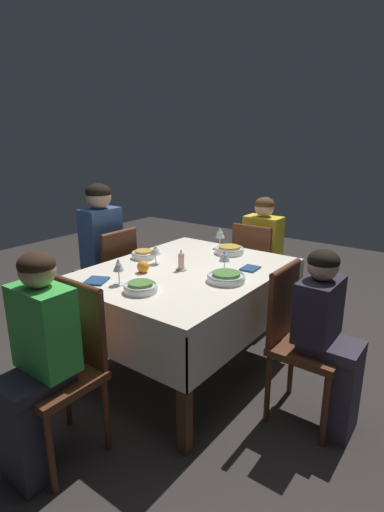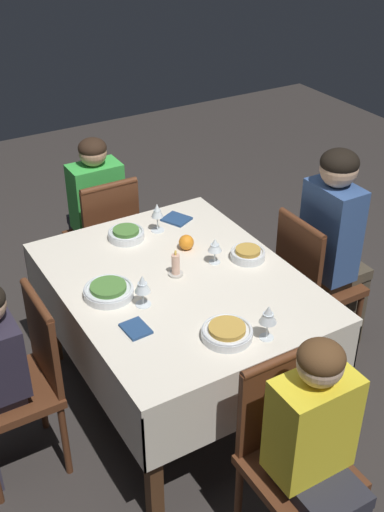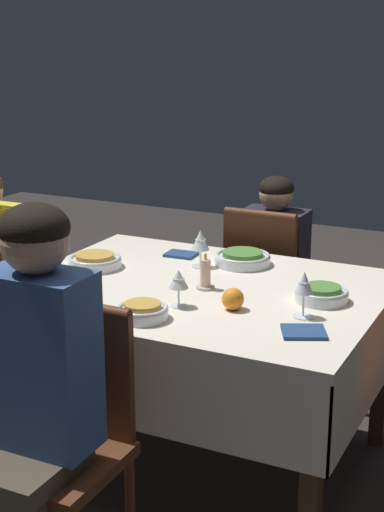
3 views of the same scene
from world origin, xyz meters
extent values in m
plane|color=#332D2B|center=(0.00, 0.00, 0.00)|extent=(8.00, 8.00, 0.00)
cube|color=silver|center=(0.00, 0.00, 0.72)|extent=(1.35, 1.06, 0.04)
cube|color=silver|center=(0.00, 0.53, 0.55)|extent=(1.35, 0.01, 0.29)
cube|color=silver|center=(0.00, -0.53, 0.55)|extent=(1.35, 0.01, 0.29)
cube|color=silver|center=(0.67, 0.00, 0.55)|extent=(0.01, 1.06, 0.29)
cube|color=silver|center=(-0.67, 0.00, 0.55)|extent=(0.01, 1.06, 0.29)
cube|color=#4C2D19|center=(0.60, 0.46, 0.35)|extent=(0.06, 0.06, 0.70)
cube|color=#4C2D19|center=(-0.60, 0.46, 0.35)|extent=(0.06, 0.06, 0.70)
cube|color=#4C2D19|center=(0.60, -0.46, 0.35)|extent=(0.06, 0.06, 0.70)
cube|color=#4C2D19|center=(-0.60, -0.46, 0.35)|extent=(0.06, 0.06, 0.70)
cube|color=#562D19|center=(0.06, 0.85, 0.44)|extent=(0.37, 0.37, 0.04)
cube|color=#562D19|center=(0.06, 0.68, 0.66)|extent=(0.34, 0.03, 0.41)
cylinder|color=#562D19|center=(0.06, 0.68, 0.87)|extent=(0.34, 0.04, 0.04)
cylinder|color=#562D19|center=(0.22, 1.01, 0.21)|extent=(0.03, 0.03, 0.42)
cylinder|color=#562D19|center=(-0.10, 1.01, 0.21)|extent=(0.03, 0.03, 0.42)
cylinder|color=#562D19|center=(0.22, 0.69, 0.21)|extent=(0.03, 0.03, 0.42)
cylinder|color=#562D19|center=(-0.10, 0.69, 0.21)|extent=(0.03, 0.03, 0.42)
cube|color=#562D19|center=(0.99, -0.03, 0.44)|extent=(0.37, 0.37, 0.04)
cube|color=#562D19|center=(0.82, -0.03, 0.66)|extent=(0.03, 0.34, 0.41)
cylinder|color=#562D19|center=(0.82, -0.03, 0.87)|extent=(0.04, 0.34, 0.04)
cylinder|color=#562D19|center=(0.83, -0.19, 0.21)|extent=(0.03, 0.03, 0.42)
cylinder|color=#562D19|center=(0.83, 0.13, 0.21)|extent=(0.03, 0.03, 0.42)
cube|color=#562D19|center=(0.02, -0.85, 0.44)|extent=(0.37, 0.37, 0.04)
cube|color=#562D19|center=(0.02, -0.68, 0.66)|extent=(0.34, 0.03, 0.41)
cylinder|color=#562D19|center=(0.02, -0.68, 0.87)|extent=(0.34, 0.04, 0.04)
cylinder|color=#562D19|center=(-0.14, -0.69, 0.21)|extent=(0.03, 0.03, 0.42)
cylinder|color=#562D19|center=(0.18, -0.69, 0.21)|extent=(0.03, 0.03, 0.42)
cube|color=#562D19|center=(-0.99, 0.02, 0.44)|extent=(0.37, 0.37, 0.04)
cube|color=#562D19|center=(-0.82, 0.02, 0.66)|extent=(0.03, 0.34, 0.41)
cylinder|color=#562D19|center=(-0.82, 0.02, 0.87)|extent=(0.04, 0.34, 0.04)
cylinder|color=#562D19|center=(-1.15, 0.19, 0.21)|extent=(0.03, 0.03, 0.42)
cylinder|color=#562D19|center=(-1.15, -0.14, 0.21)|extent=(0.03, 0.03, 0.42)
cylinder|color=#562D19|center=(-0.83, 0.19, 0.21)|extent=(0.03, 0.03, 0.42)
cylinder|color=#562D19|center=(-0.83, -0.14, 0.21)|extent=(0.03, 0.03, 0.42)
cube|color=#4C4233|center=(0.06, 1.05, 0.23)|extent=(0.23, 0.14, 0.46)
cube|color=#4C4233|center=(0.06, 0.96, 0.49)|extent=(0.24, 0.31, 0.06)
cube|color=#38568E|center=(0.06, 0.88, 0.77)|extent=(0.30, 0.18, 0.51)
sphere|color=#D6A884|center=(0.06, 0.88, 1.12)|extent=(0.19, 0.19, 0.19)
ellipsoid|color=black|center=(0.06, 0.88, 1.16)|extent=(0.19, 0.19, 0.13)
cube|color=#282833|center=(1.11, -0.03, 0.49)|extent=(0.31, 0.24, 0.06)
cube|color=yellow|center=(1.02, -0.03, 0.72)|extent=(0.18, 0.30, 0.41)
sphere|color=beige|center=(1.02, -0.03, 1.00)|extent=(0.16, 0.16, 0.16)
ellipsoid|color=brown|center=(1.02, -0.03, 1.03)|extent=(0.16, 0.16, 0.11)
cube|color=#282833|center=(-1.19, 0.02, 0.23)|extent=(0.14, 0.22, 0.46)
cube|color=#282833|center=(-1.11, 0.02, 0.49)|extent=(0.31, 0.24, 0.06)
cube|color=green|center=(-1.02, 0.02, 0.72)|extent=(0.18, 0.30, 0.40)
sphere|color=tan|center=(-1.02, 0.02, 1.00)|extent=(0.16, 0.16, 0.16)
ellipsoid|color=black|center=(-1.02, 0.02, 1.02)|extent=(0.16, 0.16, 0.11)
cylinder|color=silver|center=(0.02, 0.38, 0.75)|extent=(0.17, 0.17, 0.04)
torus|color=silver|center=(0.02, 0.38, 0.78)|extent=(0.17, 0.17, 0.01)
cylinder|color=gold|center=(0.02, 0.38, 0.78)|extent=(0.12, 0.12, 0.02)
cylinder|color=white|center=(-0.03, 0.22, 0.74)|extent=(0.06, 0.06, 0.00)
cylinder|color=white|center=(-0.03, 0.22, 0.77)|extent=(0.01, 0.01, 0.06)
cone|color=white|center=(-0.03, 0.22, 0.84)|extent=(0.07, 0.07, 0.06)
cylinder|color=white|center=(-0.03, 0.22, 0.82)|extent=(0.04, 0.04, 0.03)
cylinder|color=silver|center=(0.48, -0.04, 0.75)|extent=(0.21, 0.21, 0.04)
torus|color=silver|center=(0.48, -0.04, 0.78)|extent=(0.21, 0.21, 0.01)
cylinder|color=gold|center=(0.48, -0.04, 0.78)|extent=(0.15, 0.15, 0.02)
cylinder|color=white|center=(0.56, 0.10, 0.74)|extent=(0.06, 0.06, 0.00)
cylinder|color=white|center=(0.56, 0.10, 0.78)|extent=(0.01, 0.01, 0.08)
cone|color=white|center=(0.56, 0.10, 0.86)|extent=(0.07, 0.07, 0.08)
cylinder|color=white|center=(0.56, 0.10, 0.84)|extent=(0.04, 0.04, 0.04)
cylinder|color=silver|center=(-0.04, -0.34, 0.75)|extent=(0.23, 0.23, 0.04)
torus|color=silver|center=(-0.04, -0.34, 0.78)|extent=(0.22, 0.22, 0.01)
cylinder|color=#4C7F38|center=(-0.04, -0.34, 0.78)|extent=(0.16, 0.16, 0.02)
cylinder|color=white|center=(0.10, -0.23, 0.74)|extent=(0.07, 0.07, 0.00)
cylinder|color=white|center=(0.10, -0.23, 0.77)|extent=(0.01, 0.01, 0.07)
cone|color=white|center=(0.10, -0.23, 0.85)|extent=(0.07, 0.07, 0.08)
cylinder|color=white|center=(0.10, -0.23, 0.83)|extent=(0.04, 0.04, 0.04)
cylinder|color=silver|center=(-0.46, -0.05, 0.75)|extent=(0.19, 0.19, 0.04)
torus|color=silver|center=(-0.46, -0.05, 0.78)|extent=(0.18, 0.18, 0.01)
cylinder|color=#4C7F38|center=(-0.46, -0.05, 0.78)|extent=(0.13, 0.13, 0.02)
cylinder|color=white|center=(-0.45, 0.13, 0.74)|extent=(0.07, 0.07, 0.00)
cylinder|color=white|center=(-0.45, 0.13, 0.78)|extent=(0.01, 0.01, 0.08)
cone|color=white|center=(-0.45, 0.13, 0.86)|extent=(0.06, 0.06, 0.08)
cylinder|color=white|center=(-0.45, 0.13, 0.84)|extent=(0.04, 0.04, 0.03)
cylinder|color=beige|center=(-0.03, 0.01, 0.74)|extent=(0.07, 0.07, 0.01)
cylinder|color=beige|center=(-0.03, 0.01, 0.80)|extent=(0.04, 0.04, 0.10)
ellipsoid|color=#F9C64C|center=(-0.03, 0.01, 0.86)|extent=(0.01, 0.01, 0.03)
sphere|color=orange|center=(-0.21, 0.17, 0.77)|extent=(0.08, 0.08, 0.08)
cube|color=navy|center=(-0.50, 0.27, 0.74)|extent=(0.17, 0.17, 0.01)
cube|color=navy|center=(0.24, -0.34, 0.74)|extent=(0.13, 0.11, 0.01)
camera|label=1|loc=(-1.93, -1.50, 1.55)|focal=28.00mm
camera|label=2|loc=(2.18, -1.21, 2.42)|focal=45.00mm
camera|label=3|loc=(-1.20, 2.50, 1.66)|focal=55.00mm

